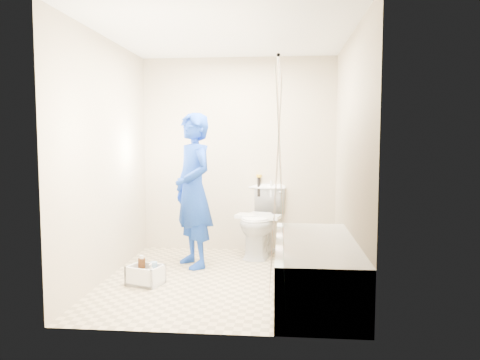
# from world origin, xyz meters

# --- Properties ---
(floor) EXTENTS (2.60, 2.60, 0.00)m
(floor) POSITION_xyz_m (0.00, 0.00, 0.00)
(floor) COLOR tan
(floor) RESTS_ON ground
(ceiling) EXTENTS (2.40, 2.60, 0.02)m
(ceiling) POSITION_xyz_m (0.00, 0.00, 2.40)
(ceiling) COLOR white
(ceiling) RESTS_ON wall_back
(wall_back) EXTENTS (2.40, 0.02, 2.40)m
(wall_back) POSITION_xyz_m (0.00, 1.30, 1.20)
(wall_back) COLOR tan
(wall_back) RESTS_ON ground
(wall_front) EXTENTS (2.40, 0.02, 2.40)m
(wall_front) POSITION_xyz_m (0.00, -1.30, 1.20)
(wall_front) COLOR tan
(wall_front) RESTS_ON ground
(wall_left) EXTENTS (0.02, 2.60, 2.40)m
(wall_left) POSITION_xyz_m (-1.20, 0.00, 1.20)
(wall_left) COLOR tan
(wall_left) RESTS_ON ground
(wall_right) EXTENTS (0.02, 2.60, 2.40)m
(wall_right) POSITION_xyz_m (1.20, 0.00, 1.20)
(wall_right) COLOR tan
(wall_right) RESTS_ON ground
(bathtub) EXTENTS (0.70, 1.75, 0.50)m
(bathtub) POSITION_xyz_m (0.85, -0.43, 0.27)
(bathtub) COLOR white
(bathtub) RESTS_ON ground
(curtain_rod) EXTENTS (0.02, 1.90, 0.02)m
(curtain_rod) POSITION_xyz_m (0.52, -0.43, 1.95)
(curtain_rod) COLOR silver
(curtain_rod) RESTS_ON wall_back
(shower_curtain) EXTENTS (0.06, 1.75, 1.80)m
(shower_curtain) POSITION_xyz_m (0.52, -0.43, 1.02)
(shower_curtain) COLOR white
(shower_curtain) RESTS_ON curtain_rod
(toilet) EXTENTS (0.63, 0.90, 0.84)m
(toilet) POSITION_xyz_m (0.30, 1.04, 0.42)
(toilet) COLOR white
(toilet) RESTS_ON ground
(tank_lid) EXTENTS (0.55, 0.33, 0.04)m
(tank_lid) POSITION_xyz_m (0.27, 0.90, 0.49)
(tank_lid) COLOR white
(tank_lid) RESTS_ON toilet
(tank_internals) EXTENTS (0.20, 0.08, 0.27)m
(tank_internals) POSITION_xyz_m (0.30, 1.26, 0.83)
(tank_internals) COLOR black
(tank_internals) RESTS_ON toilet
(plumber) EXTENTS (0.68, 0.73, 1.68)m
(plumber) POSITION_xyz_m (-0.42, 0.48, 0.84)
(plumber) COLOR navy
(plumber) RESTS_ON ground
(cleaning_caddy) EXTENTS (0.37, 0.34, 0.24)m
(cleaning_caddy) POSITION_xyz_m (-0.75, -0.23, 0.09)
(cleaning_caddy) COLOR silver
(cleaning_caddy) RESTS_ON ground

